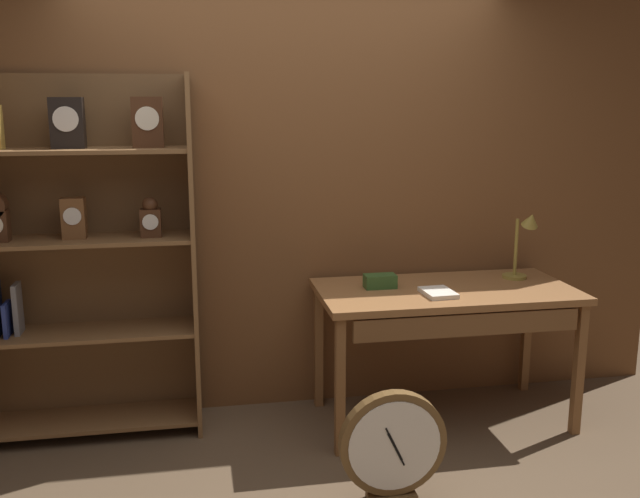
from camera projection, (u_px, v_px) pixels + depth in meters
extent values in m
cube|color=brown|center=(291.00, 197.00, 4.18)|extent=(4.80, 0.05, 2.60)
cube|color=brown|center=(194.00, 258.00, 3.91)|extent=(0.02, 0.37, 2.01)
cube|color=brown|center=(84.00, 255.00, 3.97)|extent=(1.25, 0.01, 2.01)
cube|color=brown|center=(91.00, 420.00, 3.99)|extent=(1.20, 0.35, 0.02)
cube|color=brown|center=(84.00, 333.00, 3.88)|extent=(1.20, 0.35, 0.02)
cube|color=brown|center=(78.00, 240.00, 3.77)|extent=(1.20, 0.35, 0.02)
cube|color=brown|center=(71.00, 151.00, 3.67)|extent=(1.20, 0.35, 0.02)
cube|color=black|center=(68.00, 123.00, 3.66)|extent=(0.17, 0.09, 0.26)
cylinder|color=silver|center=(66.00, 119.00, 3.61)|extent=(0.13, 0.01, 0.13)
cube|color=brown|center=(74.00, 218.00, 3.75)|extent=(0.12, 0.09, 0.22)
cylinder|color=silver|center=(72.00, 216.00, 3.70)|extent=(0.09, 0.01, 0.09)
cube|color=#472816|center=(148.00, 122.00, 3.71)|extent=(0.16, 0.07, 0.27)
cylinder|color=silver|center=(147.00, 118.00, 3.67)|extent=(0.12, 0.01, 0.12)
cube|color=#472816|center=(151.00, 223.00, 3.81)|extent=(0.11, 0.09, 0.15)
sphere|color=#472816|center=(150.00, 205.00, 3.79)|extent=(0.08, 0.08, 0.08)
cylinder|color=silver|center=(150.00, 222.00, 3.76)|extent=(0.08, 0.01, 0.08)
cube|color=navy|center=(7.00, 319.00, 3.78)|extent=(0.02, 0.14, 0.19)
cube|color=slate|center=(18.00, 309.00, 3.81)|extent=(0.03, 0.13, 0.28)
cube|color=brown|center=(445.00, 291.00, 4.02)|extent=(1.47, 0.73, 0.04)
cube|color=brown|center=(340.00, 387.00, 3.68)|extent=(0.05, 0.05, 0.77)
cube|color=brown|center=(579.00, 370.00, 3.92)|extent=(0.05, 0.05, 0.77)
cube|color=brown|center=(319.00, 347.00, 4.29)|extent=(0.05, 0.05, 0.77)
cube|color=brown|center=(526.00, 334.00, 4.53)|extent=(0.05, 0.05, 0.77)
cube|color=brown|center=(468.00, 325.00, 3.71)|extent=(1.25, 0.03, 0.12)
cylinder|color=olive|center=(514.00, 276.00, 4.24)|extent=(0.15, 0.15, 0.02)
cylinder|color=olive|center=(516.00, 247.00, 4.21)|extent=(0.02, 0.02, 0.34)
cone|color=olive|center=(531.00, 220.00, 4.13)|extent=(0.10, 0.12, 0.11)
cube|color=#2D5123|center=(380.00, 281.00, 4.02)|extent=(0.18, 0.10, 0.08)
cube|color=silver|center=(438.00, 293.00, 3.87)|extent=(0.17, 0.23, 0.02)
cube|color=brown|center=(392.00, 496.00, 3.32)|extent=(0.23, 0.11, 0.04)
cylinder|color=brown|center=(393.00, 443.00, 3.27)|extent=(0.51, 0.06, 0.51)
cylinder|color=white|center=(395.00, 446.00, 3.23)|extent=(0.44, 0.01, 0.44)
cube|color=black|center=(395.00, 447.00, 3.23)|extent=(0.08, 0.01, 0.14)
cube|color=black|center=(395.00, 447.00, 3.23)|extent=(0.10, 0.01, 0.20)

